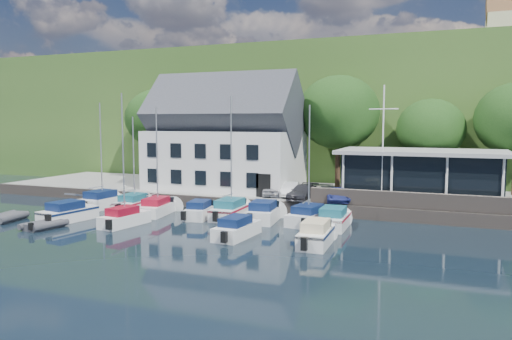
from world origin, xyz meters
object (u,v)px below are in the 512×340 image
object	(u,v)px
boat_r1_6	(309,164)
boat_r1_5	(264,211)
boat_r1_3	(201,209)
boat_r2_0	(68,211)
dinghy_1	(44,224)
harbor_building	(225,143)
car_dgrey	(303,192)
boat_r1_0	(101,153)
car_white	(290,189)
boat_r1_2	(157,162)
dinghy_0	(7,216)
boat_r2_1	(123,166)
flagpole	(383,145)
boat_r1_4	(231,158)
boat_r2_4	(317,232)
car_blue	(338,194)
boat_r1_1	(134,159)
boat_r1_7	(334,217)
club_pavilion	(421,175)
car_silver	(271,188)
boat_r2_3	(237,227)

from	to	relation	value
boat_r1_6	boat_r1_5	bearing A→B (deg)	-166.23
boat_r1_3	boat_r1_5	world-z (taller)	boat_r1_5
boat_r2_0	dinghy_1	world-z (taller)	boat_r2_0
harbor_building	boat_r2_0	xyz separation A→B (m)	(-6.22, -14.27, -4.59)
car_dgrey	boat_r1_0	distance (m)	17.41
car_white	boat_r1_2	size ratio (longest dim) A/B	0.44
boat_r1_2	dinghy_0	size ratio (longest dim) A/B	2.74
boat_r1_0	boat_r1_6	bearing A→B (deg)	4.38
boat_r2_1	boat_r2_0	bearing A→B (deg)	-170.25
flagpole	boat_r1_4	xyz separation A→B (m)	(-10.63, -5.19, -1.00)
boat_r1_6	boat_r2_4	bearing A→B (deg)	-61.27
boat_r1_0	flagpole	bearing A→B (deg)	17.04
boat_r1_3	dinghy_0	size ratio (longest dim) A/B	1.75
car_blue	boat_r2_4	distance (m)	10.52
harbor_building	boat_r2_0	bearing A→B (deg)	-113.57
boat_r1_5	boat_r1_4	bearing A→B (deg)	168.06
boat_r1_5	boat_r2_1	size ratio (longest dim) A/B	0.68
boat_r1_3	boat_r1_6	size ratio (longest dim) A/B	0.62
boat_r2_1	boat_r2_4	size ratio (longest dim) A/B	1.44
boat_r1_1	boat_r1_4	bearing A→B (deg)	-1.51
car_dgrey	dinghy_1	bearing A→B (deg)	-134.51
boat_r1_3	boat_r1_6	world-z (taller)	boat_r1_6
car_dgrey	boat_r1_1	size ratio (longest dim) A/B	0.49
boat_r1_0	boat_r1_7	bearing A→B (deg)	2.55
club_pavilion	dinghy_1	size ratio (longest dim) A/B	4.51
boat_r1_0	boat_r1_7	distance (m)	20.68
boat_r1_3	car_silver	bearing A→B (deg)	54.60
harbor_building	club_pavilion	world-z (taller)	harbor_building
car_white	boat_r1_1	distance (m)	13.46
boat_r1_4	boat_r2_3	xyz separation A→B (m)	(3.03, -5.78, -3.92)
club_pavilion	car_dgrey	bearing A→B (deg)	-159.72
boat_r2_0	dinghy_1	size ratio (longest dim) A/B	2.14
car_dgrey	dinghy_1	size ratio (longest dim) A/B	1.42
car_silver	flagpole	world-z (taller)	flagpole
car_white	boat_r1_7	bearing A→B (deg)	-61.90
boat_r1_0	dinghy_1	world-z (taller)	boat_r1_0
boat_r1_6	boat_r1_4	bearing A→B (deg)	-171.06
boat_r1_7	boat_r2_4	distance (m)	5.21
boat_r2_3	dinghy_1	world-z (taller)	boat_r2_3
boat_r2_0	boat_r1_3	bearing A→B (deg)	37.66
boat_r2_1	club_pavilion	bearing A→B (deg)	43.28
flagpole	dinghy_0	xyz separation A→B (m)	(-25.79, -12.43, -5.25)
boat_r1_2	flagpole	bearing A→B (deg)	11.30
car_silver	boat_r1_6	distance (m)	8.22
car_dgrey	boat_r1_1	xyz separation A→B (m)	(-13.20, -4.77, 2.68)
car_white	boat_r2_3	size ratio (longest dim) A/B	0.63
harbor_building	car_white	xyz separation A→B (m)	(7.46, -2.64, -3.74)
boat_r1_2	boat_r2_0	xyz separation A→B (m)	(-4.74, -4.81, -3.47)
boat_r1_4	boat_r1_5	size ratio (longest dim) A/B	1.59
club_pavilion	car_white	xyz separation A→B (m)	(-10.54, -2.14, -1.44)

